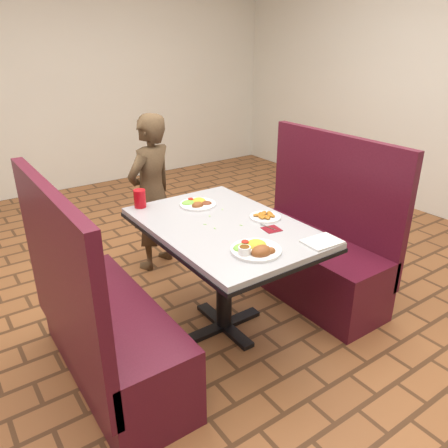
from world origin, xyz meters
The scene contains 15 objects.
room centered at (0.00, 0.00, 1.91)m, with size 7.00×7.04×2.82m.
dining_table centered at (0.00, 0.00, 0.65)m, with size 0.81×1.21×0.75m.
booth_bench_left centered at (-0.80, 0.00, 0.33)m, with size 0.47×1.20×1.17m.
booth_bench_right centered at (0.80, 0.00, 0.33)m, with size 0.47×1.20×1.17m.
diner_person centered at (0.04, 1.06, 0.63)m, with size 0.46×0.30×1.26m, color brown.
near_dinner_plate centered at (-0.08, -0.40, 0.78)m, with size 0.27×0.27×0.08m.
far_dinner_plate centered at (0.04, 0.36, 0.77)m, with size 0.24×0.24×0.06m.
plantain_plate centered at (0.26, -0.07, 0.76)m, with size 0.19×0.19×0.03m.
maroon_napkin centered at (0.18, -0.22, 0.75)m, with size 0.10×0.10×0.00m, color maroon.
spoon_utensil centered at (0.18, -0.19, 0.75)m, with size 0.01×0.12×0.00m, color silver.
red_tumbler centered at (-0.29, 0.55, 0.81)m, with size 0.08×0.08×0.12m, color #B90C13.
paper_napkin centered at (0.29, -0.52, 0.76)m, with size 0.20×0.15×0.01m, color silver.
knife_utensil centered at (-0.11, -0.37, 0.76)m, with size 0.01×0.15×0.00m, color silver.
fork_utensil centered at (-0.05, -0.40, 0.76)m, with size 0.01×0.15×0.00m, color silver.
lettuce_shreds centered at (0.04, 0.06, 0.75)m, with size 0.28×0.32×0.00m, color #7DAE45, non-canonical shape.
Camera 1 is at (-1.38, -1.97, 1.79)m, focal length 35.00 mm.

